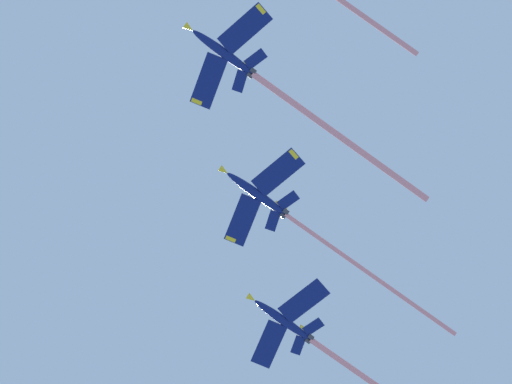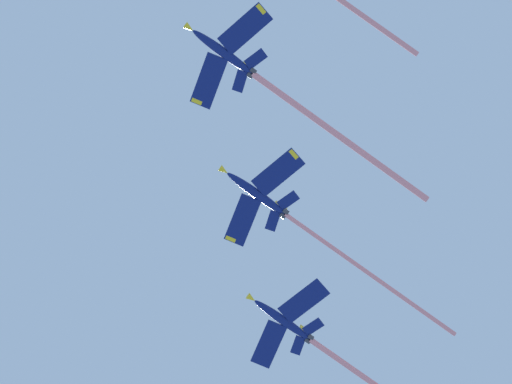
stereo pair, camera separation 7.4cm
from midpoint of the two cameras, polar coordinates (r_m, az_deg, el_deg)
jet_second at (r=177.66m, az=1.08°, el=5.34°), size 47.53×19.76×9.92m
jet_third at (r=182.92m, az=1.77°, el=-1.31°), size 47.77×19.76×9.56m
jet_fourth at (r=193.32m, az=3.94°, el=-8.45°), size 48.87×19.79×9.05m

